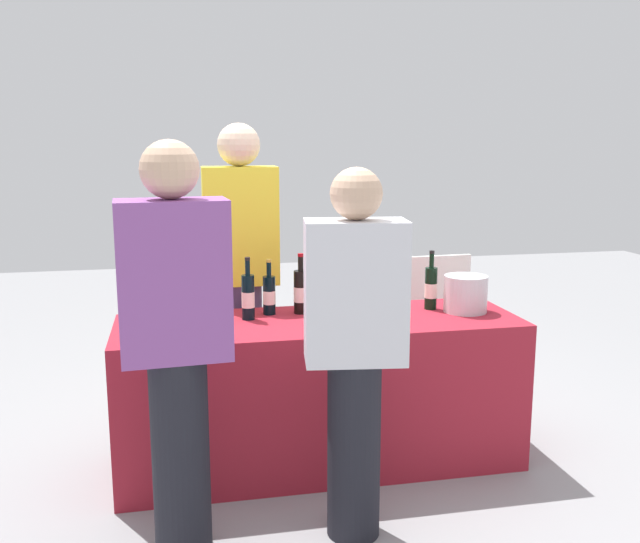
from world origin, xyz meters
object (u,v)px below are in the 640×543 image
object	(u,v)px
wine_bottle_2	(269,295)
guest_1	(355,345)
wine_bottle_1	(248,297)
wine_bottle_4	(342,291)
wine_glass_1	(372,307)
wine_bottle_5	(431,288)
ice_bucket	(466,294)
wine_glass_0	(333,310)
guest_0	(176,339)
menu_board	(434,326)
wine_bottle_0	(181,301)
wine_bottle_3	(301,291)
wine_glass_2	(397,300)
server_pouring	(241,267)

from	to	relation	value
wine_bottle_2	guest_1	xyz separation A→B (m)	(0.23, -0.87, -0.03)
wine_bottle_1	guest_1	xyz separation A→B (m)	(0.35, -0.79, -0.05)
wine_bottle_4	wine_glass_1	bearing A→B (deg)	-72.00
wine_bottle_5	ice_bucket	size ratio (longest dim) A/B	1.39
wine_glass_0	wine_glass_1	world-z (taller)	wine_glass_1
wine_glass_1	wine_glass_0	bearing A→B (deg)	178.45
wine_bottle_4	guest_0	size ratio (longest dim) A/B	0.20
guest_0	wine_bottle_1	bearing A→B (deg)	60.77
guest_1	menu_board	size ratio (longest dim) A/B	1.68
wine_bottle_2	guest_1	size ratio (longest dim) A/B	0.19
wine_bottle_0	wine_bottle_1	size ratio (longest dim) A/B	1.02
wine_bottle_1	wine_bottle_5	distance (m)	0.98
wine_bottle_0	guest_1	world-z (taller)	guest_1
wine_bottle_3	menu_board	size ratio (longest dim) A/B	0.34
wine_bottle_0	wine_glass_0	distance (m)	0.75
wine_bottle_3	wine_glass_0	size ratio (longest dim) A/B	2.45
wine_glass_0	wine_glass_1	distance (m)	0.19
wine_glass_1	wine_glass_2	bearing A→B (deg)	33.74
wine_bottle_0	guest_1	bearing A→B (deg)	-48.23
wine_bottle_5	server_pouring	size ratio (longest dim) A/B	0.18
wine_bottle_4	server_pouring	distance (m)	0.65
wine_bottle_1	wine_glass_2	world-z (taller)	wine_bottle_1
wine_bottle_1	server_pouring	size ratio (longest dim) A/B	0.18
wine_bottle_1	guest_0	bearing A→B (deg)	-115.27
wine_glass_0	wine_bottle_1	bearing A→B (deg)	146.70
wine_bottle_1	guest_0	size ratio (longest dim) A/B	0.19
wine_bottle_4	wine_bottle_5	bearing A→B (deg)	2.08
server_pouring	menu_board	world-z (taller)	server_pouring
wine_bottle_0	wine_glass_2	world-z (taller)	wine_bottle_0
wine_glass_2	menu_board	world-z (taller)	menu_board
wine_bottle_3	guest_1	bearing A→B (deg)	-85.40
wine_bottle_4	wine_glass_1	distance (m)	0.27
wine_glass_1	server_pouring	world-z (taller)	server_pouring
wine_glass_2	guest_0	bearing A→B (deg)	-150.74
menu_board	wine_glass_2	bearing A→B (deg)	-124.78
wine_bottle_1	wine_glass_2	bearing A→B (deg)	-11.29
wine_bottle_1	wine_glass_1	distance (m)	0.63
wine_bottle_5	guest_0	size ratio (longest dim) A/B	0.19
wine_bottle_3	menu_board	world-z (taller)	wine_bottle_3
wine_bottle_5	guest_1	size ratio (longest dim) A/B	0.20
wine_glass_1	guest_1	size ratio (longest dim) A/B	0.09
wine_bottle_4	wine_bottle_0	bearing A→B (deg)	-178.46
wine_bottle_0	wine_glass_2	xyz separation A→B (m)	(1.07, -0.13, -0.02)
wine_bottle_2	server_pouring	world-z (taller)	server_pouring
wine_bottle_2	guest_1	distance (m)	0.90
wine_bottle_1	wine_bottle_3	xyz separation A→B (m)	(0.28, 0.07, -0.00)
wine_bottle_4	guest_0	xyz separation A→B (m)	(-0.85, -0.77, 0.01)
wine_bottle_4	ice_bucket	distance (m)	0.66
wine_glass_1	guest_0	xyz separation A→B (m)	(-0.94, -0.51, 0.04)
guest_0	wine_glass_2	bearing A→B (deg)	25.30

